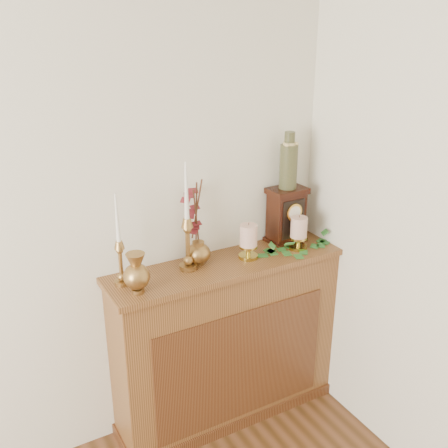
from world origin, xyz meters
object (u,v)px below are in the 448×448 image
candlestick_left (120,256)px  candlestick_center (187,236)px  mantel_clock (286,216)px  bud_vase (136,274)px  ceramic_vase (289,163)px  ginger_jar (193,224)px

candlestick_left → candlestick_center: (0.33, -0.01, 0.03)m
candlestick_left → candlestick_center: candlestick_center is taller
candlestick_center → mantel_clock: size_ratio=1.77×
bud_vase → ceramic_vase: ceramic_vase is taller
candlestick_left → ceramic_vase: 0.98m
ginger_jar → mantel_clock: ginger_jar is taller
candlestick_center → ceramic_vase: bearing=4.8°
candlestick_center → bud_vase: size_ratio=2.81×
ceramic_vase → candlestick_left: bearing=-177.4°
ceramic_vase → ginger_jar: bearing=179.4°
candlestick_left → ginger_jar: 0.40m
bud_vase → mantel_clock: (0.90, 0.15, 0.05)m
mantel_clock → candlestick_left: bearing=-179.8°
candlestick_left → bud_vase: size_ratio=2.29×
candlestick_left → ceramic_vase: bearing=2.6°
ginger_jar → bud_vase: bearing=-155.7°
candlestick_center → ginger_jar: 0.08m
candlestick_center → ceramic_vase: 0.66m
bud_vase → ginger_jar: ginger_jar is taller
candlestick_center → bud_vase: candlestick_center is taller
ginger_jar → mantel_clock: (0.55, -0.01, -0.05)m
ginger_jar → mantel_clock: size_ratio=1.48×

